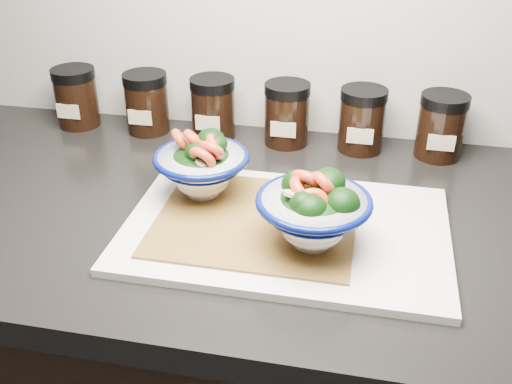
% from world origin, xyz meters
% --- Properties ---
extents(countertop, '(3.50, 0.60, 0.04)m').
position_xyz_m(countertop, '(0.00, 1.45, 0.88)').
color(countertop, black).
rests_on(countertop, cabinet).
extents(cutting_board, '(0.45, 0.30, 0.01)m').
position_xyz_m(cutting_board, '(0.02, 1.40, 0.91)').
color(cutting_board, silver).
rests_on(cutting_board, countertop).
extents(bamboo_mat, '(0.28, 0.24, 0.00)m').
position_xyz_m(bamboo_mat, '(-0.02, 1.40, 0.91)').
color(bamboo_mat, olive).
rests_on(bamboo_mat, cutting_board).
extents(bowl_left, '(0.14, 0.14, 0.11)m').
position_xyz_m(bowl_left, '(-0.11, 1.46, 0.96)').
color(bowl_left, white).
rests_on(bowl_left, bamboo_mat).
extents(bowl_right, '(0.15, 0.15, 0.11)m').
position_xyz_m(bowl_right, '(0.07, 1.36, 0.96)').
color(bowl_right, white).
rests_on(bowl_right, bamboo_mat).
extents(spice_jar_a, '(0.08, 0.08, 0.11)m').
position_xyz_m(spice_jar_a, '(-0.43, 1.69, 0.96)').
color(spice_jar_a, black).
rests_on(spice_jar_a, countertop).
extents(spice_jar_b, '(0.08, 0.08, 0.11)m').
position_xyz_m(spice_jar_b, '(-0.29, 1.69, 0.96)').
color(spice_jar_b, black).
rests_on(spice_jar_b, countertop).
extents(spice_jar_c, '(0.08, 0.08, 0.11)m').
position_xyz_m(spice_jar_c, '(-0.16, 1.69, 0.96)').
color(spice_jar_c, black).
rests_on(spice_jar_c, countertop).
extents(spice_jar_d, '(0.08, 0.08, 0.11)m').
position_xyz_m(spice_jar_d, '(-0.02, 1.69, 0.96)').
color(spice_jar_d, black).
rests_on(spice_jar_d, countertop).
extents(spice_jar_e, '(0.08, 0.08, 0.11)m').
position_xyz_m(spice_jar_e, '(0.11, 1.69, 0.96)').
color(spice_jar_e, black).
rests_on(spice_jar_e, countertop).
extents(spice_jar_f, '(0.08, 0.08, 0.11)m').
position_xyz_m(spice_jar_f, '(0.25, 1.69, 0.96)').
color(spice_jar_f, black).
rests_on(spice_jar_f, countertop).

